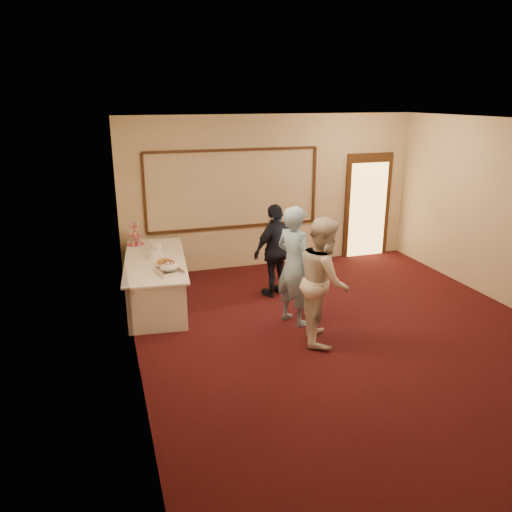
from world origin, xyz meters
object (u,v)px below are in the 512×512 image
Objects in this scene: plate_stack_b at (156,247)px; cupcake_stand at (135,236)px; buffet_table at (156,281)px; plate_stack_a at (154,254)px; woman at (324,280)px; pavlova_tray at (169,268)px; tart at (164,262)px; guest at (276,250)px; man at (294,266)px.

cupcake_stand is at bearing 118.68° from plate_stack_b.
buffet_table is 5.67× the size of cupcake_stand.
woman reaches higher than plate_stack_a.
pavlova_tray is 0.45m from tart.
plate_stack_b is 3.17m from woman.
woman is 1.11× the size of guest.
man is (1.83, -1.81, 0.06)m from plate_stack_b.
cupcake_stand is 2.39× the size of plate_stack_b.
woman is at bearing -44.98° from plate_stack_a.
woman reaches higher than pavlova_tray.
tart is 1.90m from guest.
tart is at bearing -69.91° from plate_stack_a.
woman is (2.31, -3.00, -0.04)m from cupcake_stand.
pavlova_tray is 1.81× the size of tart.
plate_stack_a is at bearing -102.61° from plate_stack_b.
cupcake_stand is at bearing 55.64° from woman.
cupcake_stand is at bearing 103.56° from plate_stack_a.
cupcake_stand is 3.18m from man.
guest reaches higher than pavlova_tray.
woman is (2.01, -2.45, 0.04)m from plate_stack_b.
guest reaches higher than cupcake_stand.
pavlova_tray is 1.07× the size of cupcake_stand.
plate_stack_b is (-0.05, 1.16, 0.01)m from pavlova_tray.
plate_stack_a is (-0.01, 0.05, 0.46)m from buffet_table.
pavlova_tray reaches higher than tart.
buffet_table is 2.42m from man.
cupcake_stand is 0.25× the size of man.
man is 1.02× the size of woman.
cupcake_stand is at bearing -52.14° from guest.
plate_stack_b is 0.71m from tart.
tart is at bearing -68.27° from buffet_table.
cupcake_stand is 1.32m from tart.
plate_stack_a is at bearing -76.44° from cupcake_stand.
woman is (0.18, -0.64, -0.02)m from man.
woman is at bearing -50.69° from plate_stack_b.
man is at bearing 60.54° from guest.
pavlova_tray is 0.27× the size of woman.
cupcake_stand is (-0.36, 1.71, 0.09)m from pavlova_tray.
pavlova_tray is at bearing -8.97° from guest.
tart is (0.12, -0.30, 0.41)m from buffet_table.
man reaches higher than plate_stack_a.
man is 1.15m from guest.
cupcake_stand is 2.56m from guest.
guest is at bearing -18.96° from plate_stack_b.
plate_stack_a is 2.95m from woman.
plate_stack_a is 0.65× the size of tart.
plate_stack_a is 0.10× the size of woman.
buffet_table is 1.41× the size of man.
tart is (0.13, -0.35, -0.05)m from plate_stack_a.
tart is at bearing -74.61° from cupcake_stand.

